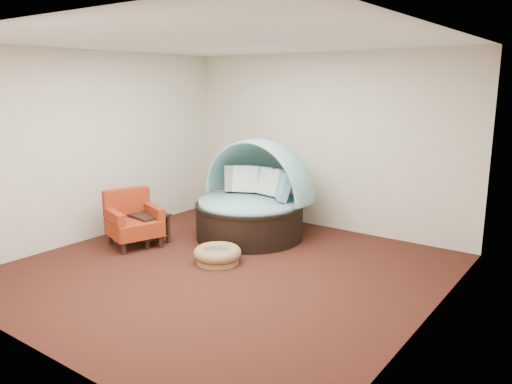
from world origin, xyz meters
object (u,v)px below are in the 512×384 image
Objects in this scene: canopy_daybed at (253,192)px; side_table at (150,224)px; red_armchair at (133,220)px; pet_basket at (217,255)px.

canopy_daybed reaches higher than side_table.
canopy_daybed is at bearing 49.26° from side_table.
pet_basket is at bearing 25.34° from red_armchair.
red_armchair is 1.69× the size of side_table.
red_armchair reaches higher than pet_basket.
red_armchair is at bearing -121.42° from side_table.
canopy_daybed is 3.44× the size of side_table.
pet_basket is 0.79× the size of red_armchair.
red_armchair is (-1.15, -1.39, -0.33)m from canopy_daybed.
pet_basket is at bearing -2.16° from side_table.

